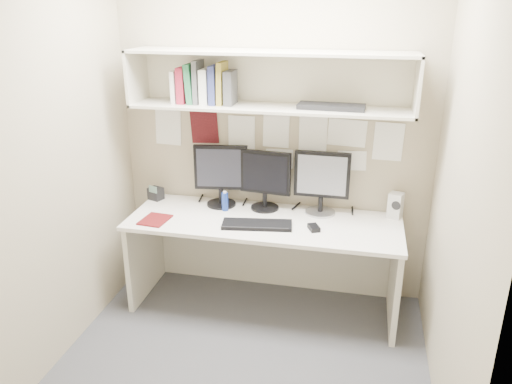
% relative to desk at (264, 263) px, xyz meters
% --- Properties ---
extents(floor, '(2.40, 2.00, 0.01)m').
position_rel_desk_xyz_m(floor, '(0.00, -0.65, -0.37)').
color(floor, '#414145').
rests_on(floor, ground).
extents(wall_back, '(2.40, 0.02, 2.60)m').
position_rel_desk_xyz_m(wall_back, '(0.00, 0.35, 0.93)').
color(wall_back, tan).
rests_on(wall_back, ground).
extents(wall_front, '(2.40, 0.02, 2.60)m').
position_rel_desk_xyz_m(wall_front, '(0.00, -1.65, 0.93)').
color(wall_front, tan).
rests_on(wall_front, ground).
extents(wall_left, '(0.02, 2.00, 2.60)m').
position_rel_desk_xyz_m(wall_left, '(-1.20, -0.65, 0.93)').
color(wall_left, tan).
rests_on(wall_left, ground).
extents(wall_right, '(0.02, 2.00, 2.60)m').
position_rel_desk_xyz_m(wall_right, '(1.20, -0.65, 0.93)').
color(wall_right, tan).
rests_on(wall_right, ground).
extents(desk, '(2.00, 0.70, 0.73)m').
position_rel_desk_xyz_m(desk, '(0.00, 0.00, 0.00)').
color(desk, white).
rests_on(desk, floor).
extents(overhead_hutch, '(2.00, 0.38, 0.40)m').
position_rel_desk_xyz_m(overhead_hutch, '(0.00, 0.21, 1.35)').
color(overhead_hutch, beige).
rests_on(overhead_hutch, wall_back).
extents(pinned_papers, '(1.92, 0.01, 0.48)m').
position_rel_desk_xyz_m(pinned_papers, '(0.00, 0.34, 0.88)').
color(pinned_papers, white).
rests_on(pinned_papers, wall_back).
extents(monitor_left, '(0.42, 0.23, 0.48)m').
position_rel_desk_xyz_m(monitor_left, '(-0.39, 0.22, 0.63)').
color(monitor_left, black).
rests_on(monitor_left, desk).
extents(monitor_center, '(0.40, 0.22, 0.46)m').
position_rel_desk_xyz_m(monitor_center, '(-0.04, 0.22, 0.61)').
color(monitor_center, black).
rests_on(monitor_center, desk).
extents(monitor_right, '(0.41, 0.23, 0.48)m').
position_rel_desk_xyz_m(monitor_right, '(0.39, 0.22, 0.62)').
color(monitor_right, '#A5A5AA').
rests_on(monitor_right, desk).
extents(keyboard, '(0.52, 0.25, 0.02)m').
position_rel_desk_xyz_m(keyboard, '(-0.03, -0.13, 0.38)').
color(keyboard, black).
rests_on(keyboard, desk).
extents(mouse, '(0.10, 0.12, 0.03)m').
position_rel_desk_xyz_m(mouse, '(0.38, -0.10, 0.38)').
color(mouse, black).
rests_on(mouse, desk).
extents(speaker, '(0.12, 0.13, 0.19)m').
position_rel_desk_xyz_m(speaker, '(0.94, 0.25, 0.46)').
color(speaker, silver).
rests_on(speaker, desk).
extents(blue_bottle, '(0.05, 0.05, 0.16)m').
position_rel_desk_xyz_m(blue_bottle, '(-0.33, 0.11, 0.44)').
color(blue_bottle, navy).
rests_on(blue_bottle, desk).
extents(maroon_notebook, '(0.21, 0.24, 0.01)m').
position_rel_desk_xyz_m(maroon_notebook, '(-0.78, -0.19, 0.37)').
color(maroon_notebook, '#580F11').
rests_on(maroon_notebook, desk).
extents(desk_phone, '(0.13, 0.13, 0.13)m').
position_rel_desk_xyz_m(desk_phone, '(-0.94, 0.21, 0.41)').
color(desk_phone, black).
rests_on(desk_phone, desk).
extents(book_stack, '(0.45, 0.19, 0.31)m').
position_rel_desk_xyz_m(book_stack, '(-0.48, 0.17, 1.31)').
color(book_stack, silver).
rests_on(book_stack, overhead_hutch).
extents(hutch_tray, '(0.47, 0.20, 0.03)m').
position_rel_desk_xyz_m(hutch_tray, '(0.44, 0.15, 1.19)').
color(hutch_tray, black).
rests_on(hutch_tray, overhead_hutch).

